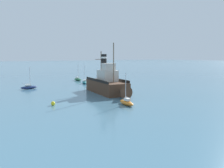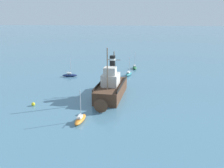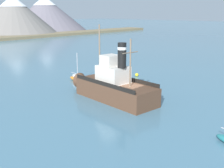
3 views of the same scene
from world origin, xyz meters
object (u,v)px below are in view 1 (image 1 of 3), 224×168
old_tugboat (108,84)px  sailboat_green (78,79)px  sailboat_navy (29,87)px  mooring_buoy (53,103)px  sailboat_orange (127,102)px  sailboat_teal (85,82)px

old_tugboat → sailboat_green: (-4.48, -25.31, -1.40)m
sailboat_navy → mooring_buoy: 20.44m
old_tugboat → sailboat_navy: 18.98m
sailboat_orange → sailboat_teal: (-6.35, -28.67, 0.00)m
sailboat_green → sailboat_teal: (1.50, 8.00, 0.00)m
old_tugboat → sailboat_navy: (12.08, -14.58, -1.40)m
sailboat_teal → old_tugboat: bearing=80.2°
sailboat_navy → mooring_buoy: (0.97, 20.41, -0.11)m
sailboat_navy → mooring_buoy: size_ratio=7.86×
sailboat_green → sailboat_teal: same height
old_tugboat → sailboat_orange: 11.93m
old_tugboat → mooring_buoy: (13.05, 5.84, -1.52)m
mooring_buoy → sailboat_teal: bearing=-124.7°
sailboat_green → mooring_buoy: size_ratio=7.86×
mooring_buoy → old_tugboat: bearing=-155.9°
sailboat_orange → mooring_buoy: sailboat_orange is taller
sailboat_orange → sailboat_green: same height
sailboat_orange → sailboat_teal: size_ratio=1.00×
sailboat_teal → mooring_buoy: (16.03, 23.15, -0.11)m
old_tugboat → sailboat_navy: bearing=-50.4°
sailboat_navy → sailboat_teal: bearing=-169.7°
sailboat_green → mooring_buoy: 35.75m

